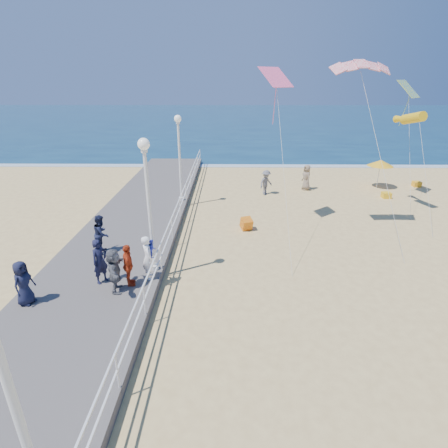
{
  "coord_description": "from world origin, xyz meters",
  "views": [
    {
      "loc": [
        -2.31,
        -12.57,
        7.6
      ],
      "look_at": [
        -2.5,
        2.0,
        1.6
      ],
      "focal_mm": 28.0,
      "sensor_mm": 36.0,
      "label": 1
    }
  ],
  "objects_px": {
    "toddler_held": "(152,248)",
    "beach_chair_left": "(386,195)",
    "spectator_5": "(115,270)",
    "spectator_4": "(23,283)",
    "spectator_0": "(100,261)",
    "beach_walker_c": "(306,177)",
    "woman_holding_toddler": "(148,257)",
    "beach_chair_right": "(417,184)",
    "lamp_post_mid": "(148,193)",
    "lamp_post_far": "(179,150)",
    "spectator_3": "(128,265)",
    "lamp_post_near": "(9,387)",
    "spectator_7": "(102,234)",
    "beach_umbrella": "(381,163)",
    "box_kite": "(246,225)",
    "beach_walker_a": "(266,182)"
  },
  "relations": [
    {
      "from": "spectator_3",
      "to": "lamp_post_far",
      "type": "bearing_deg",
      "value": -17.17
    },
    {
      "from": "toddler_held",
      "to": "spectator_3",
      "type": "height_order",
      "value": "spectator_3"
    },
    {
      "from": "lamp_post_near",
      "to": "toddler_held",
      "type": "xyz_separation_m",
      "value": [
        0.1,
        8.47,
        -2.05
      ]
    },
    {
      "from": "spectator_0",
      "to": "beach_umbrella",
      "type": "distance_m",
      "value": 21.65
    },
    {
      "from": "toddler_held",
      "to": "spectator_0",
      "type": "xyz_separation_m",
      "value": [
        -1.9,
        -0.47,
        -0.33
      ]
    },
    {
      "from": "woman_holding_toddler",
      "to": "beach_umbrella",
      "type": "height_order",
      "value": "woman_holding_toddler"
    },
    {
      "from": "spectator_3",
      "to": "beach_chair_right",
      "type": "distance_m",
      "value": 23.62
    },
    {
      "from": "spectator_5",
      "to": "beach_chair_right",
      "type": "bearing_deg",
      "value": -61.22
    },
    {
      "from": "lamp_post_mid",
      "to": "beach_chair_left",
      "type": "distance_m",
      "value": 18.1
    },
    {
      "from": "beach_walker_a",
      "to": "spectator_5",
      "type": "bearing_deg",
      "value": -160.28
    },
    {
      "from": "lamp_post_near",
      "to": "lamp_post_mid",
      "type": "bearing_deg",
      "value": 90.0
    },
    {
      "from": "spectator_0",
      "to": "beach_walker_c",
      "type": "height_order",
      "value": "spectator_0"
    },
    {
      "from": "lamp_post_far",
      "to": "beach_walker_a",
      "type": "xyz_separation_m",
      "value": [
        5.72,
        2.56,
        -2.78
      ]
    },
    {
      "from": "lamp_post_mid",
      "to": "spectator_0",
      "type": "xyz_separation_m",
      "value": [
        -1.8,
        -1.0,
        -2.37
      ]
    },
    {
      "from": "toddler_held",
      "to": "box_kite",
      "type": "distance_m",
      "value": 6.96
    },
    {
      "from": "spectator_4",
      "to": "spectator_5",
      "type": "relative_size",
      "value": 0.95
    },
    {
      "from": "lamp_post_near",
      "to": "woman_holding_toddler",
      "type": "xyz_separation_m",
      "value": [
        -0.05,
        8.32,
        -2.37
      ]
    },
    {
      "from": "spectator_0",
      "to": "beach_walker_c",
      "type": "bearing_deg",
      "value": -4.39
    },
    {
      "from": "spectator_3",
      "to": "beach_chair_right",
      "type": "relative_size",
      "value": 3.03
    },
    {
      "from": "spectator_5",
      "to": "beach_umbrella",
      "type": "distance_m",
      "value": 21.54
    },
    {
      "from": "toddler_held",
      "to": "box_kite",
      "type": "bearing_deg",
      "value": -57.03
    },
    {
      "from": "spectator_7",
      "to": "beach_chair_right",
      "type": "xyz_separation_m",
      "value": [
        20.22,
        12.15,
        -1.08
      ]
    },
    {
      "from": "spectator_4",
      "to": "beach_walker_c",
      "type": "distance_m",
      "value": 19.87
    },
    {
      "from": "spectator_3",
      "to": "spectator_4",
      "type": "xyz_separation_m",
      "value": [
        -3.27,
        -1.23,
        -0.02
      ]
    },
    {
      "from": "beach_umbrella",
      "to": "box_kite",
      "type": "bearing_deg",
      "value": -141.28
    },
    {
      "from": "spectator_3",
      "to": "beach_walker_a",
      "type": "height_order",
      "value": "spectator_3"
    },
    {
      "from": "lamp_post_mid",
      "to": "beach_chair_left",
      "type": "bearing_deg",
      "value": 37.61
    },
    {
      "from": "beach_chair_right",
      "to": "toddler_held",
      "type": "bearing_deg",
      "value": -140.86
    },
    {
      "from": "toddler_held",
      "to": "beach_chair_left",
      "type": "relative_size",
      "value": 1.32
    },
    {
      "from": "lamp_post_far",
      "to": "spectator_0",
      "type": "xyz_separation_m",
      "value": [
        -1.8,
        -10.0,
        -2.37
      ]
    },
    {
      "from": "lamp_post_near",
      "to": "spectator_0",
      "type": "xyz_separation_m",
      "value": [
        -1.8,
        8.0,
        -2.37
      ]
    },
    {
      "from": "lamp_post_mid",
      "to": "woman_holding_toddler",
      "type": "distance_m",
      "value": 2.47
    },
    {
      "from": "lamp_post_far",
      "to": "toddler_held",
      "type": "xyz_separation_m",
      "value": [
        0.1,
        -9.53,
        -2.05
      ]
    },
    {
      "from": "box_kite",
      "to": "lamp_post_mid",
      "type": "bearing_deg",
      "value": -147.71
    },
    {
      "from": "spectator_4",
      "to": "beach_chair_left",
      "type": "relative_size",
      "value": 2.94
    },
    {
      "from": "lamp_post_near",
      "to": "spectator_7",
      "type": "height_order",
      "value": "lamp_post_near"
    },
    {
      "from": "lamp_post_near",
      "to": "lamp_post_far",
      "type": "relative_size",
      "value": 1.0
    },
    {
      "from": "spectator_0",
      "to": "spectator_7",
      "type": "distance_m",
      "value": 2.7
    },
    {
      "from": "spectator_3",
      "to": "box_kite",
      "type": "relative_size",
      "value": 2.77
    },
    {
      "from": "spectator_0",
      "to": "box_kite",
      "type": "distance_m",
      "value": 8.46
    },
    {
      "from": "lamp_post_mid",
      "to": "spectator_0",
      "type": "distance_m",
      "value": 3.14
    },
    {
      "from": "lamp_post_far",
      "to": "spectator_3",
      "type": "height_order",
      "value": "lamp_post_far"
    },
    {
      "from": "spectator_5",
      "to": "spectator_4",
      "type": "bearing_deg",
      "value": 95.13
    },
    {
      "from": "beach_chair_left",
      "to": "spectator_3",
      "type": "bearing_deg",
      "value": -140.77
    },
    {
      "from": "beach_walker_c",
      "to": "box_kite",
      "type": "bearing_deg",
      "value": -44.79
    },
    {
      "from": "spectator_3",
      "to": "spectator_4",
      "type": "relative_size",
      "value": 1.03
    },
    {
      "from": "woman_holding_toddler",
      "to": "beach_chair_right",
      "type": "distance_m",
      "value": 22.81
    },
    {
      "from": "beach_umbrella",
      "to": "spectator_4",
      "type": "bearing_deg",
      "value": -139.28
    },
    {
      "from": "spectator_3",
      "to": "beach_chair_right",
      "type": "bearing_deg",
      "value": -64.14
    },
    {
      "from": "lamp_post_far",
      "to": "toddler_held",
      "type": "distance_m",
      "value": 9.74
    }
  ]
}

